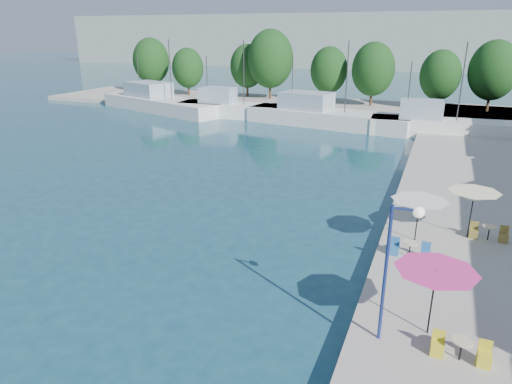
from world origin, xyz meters
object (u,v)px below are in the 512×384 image
at_px(umbrella_white, 419,205).
at_px(trawler_01, 160,103).
at_px(trawler_04, 437,126).
at_px(umbrella_cream, 474,196).
at_px(street_lamp, 398,250).
at_px(trawler_02, 231,109).
at_px(trawler_03, 324,116).
at_px(umbrella_pink, 435,277).

bearing_deg(umbrella_white, trawler_01, 138.31).
bearing_deg(trawler_01, trawler_04, 14.13).
bearing_deg(umbrella_white, umbrella_cream, 30.05).
bearing_deg(trawler_04, street_lamp, -94.70).
height_order(trawler_01, umbrella_white, trawler_01).
bearing_deg(trawler_04, umbrella_white, -94.37).
distance_m(umbrella_cream, street_lamp, 10.70).
height_order(trawler_02, trawler_03, same).
bearing_deg(street_lamp, trawler_04, 86.56).
distance_m(trawler_02, umbrella_pink, 47.97).
bearing_deg(umbrella_cream, trawler_01, 141.41).
xyz_separation_m(trawler_03, trawler_04, (12.77, -1.26, 0.00)).
bearing_deg(umbrella_pink, umbrella_white, 97.06).
height_order(trawler_02, trawler_04, same).
xyz_separation_m(trawler_01, umbrella_pink, (38.19, -41.02, 1.80)).
bearing_deg(trawler_01, umbrella_cream, -19.40).
bearing_deg(street_lamp, trawler_01, 128.60).
height_order(trawler_02, umbrella_cream, trawler_02).
bearing_deg(umbrella_cream, umbrella_white, -149.95).
bearing_deg(trawler_02, umbrella_cream, -50.21).
bearing_deg(trawler_02, trawler_04, -7.65).
bearing_deg(umbrella_cream, trawler_02, 132.47).
relative_size(umbrella_pink, umbrella_cream, 1.10).
relative_size(trawler_03, trawler_04, 1.37).
distance_m(umbrella_pink, street_lamp, 1.98).
relative_size(trawler_03, umbrella_cream, 7.97).
distance_m(trawler_01, street_lamp, 55.98).
height_order(trawler_03, umbrella_pink, trawler_03).
distance_m(trawler_04, umbrella_cream, 28.54).
bearing_deg(trawler_04, umbrella_pink, -92.81).
relative_size(trawler_01, umbrella_cream, 8.62).
distance_m(umbrella_white, umbrella_cream, 2.92).
distance_m(trawler_03, trawler_04, 12.83).
bearing_deg(trawler_01, trawler_02, 13.94).
bearing_deg(umbrella_cream, umbrella_pink, -99.35).
xyz_separation_m(trawler_04, umbrella_pink, (0.79, -37.71, 1.79)).
relative_size(trawler_02, trawler_04, 1.01).
bearing_deg(umbrella_pink, trawler_03, 109.19).
relative_size(trawler_04, umbrella_cream, 5.82).
bearing_deg(trawler_01, umbrella_white, -22.51).
bearing_deg(umbrella_white, trawler_03, 112.04).
height_order(trawler_03, umbrella_white, trawler_03).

